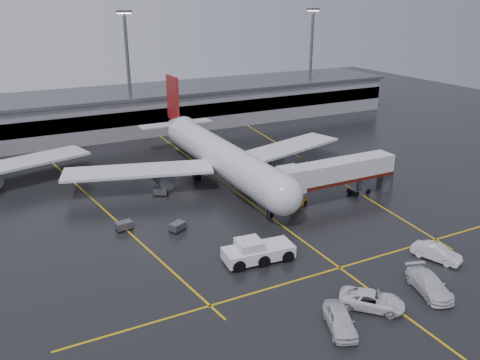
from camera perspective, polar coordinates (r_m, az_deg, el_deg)
ground at (r=72.29m, az=0.69°, el=-2.23°), size 220.00×220.00×0.00m
apron_line_centre at (r=72.28m, az=0.69°, el=-2.22°), size 0.25×90.00×0.02m
apron_line_stop at (r=55.80m, az=11.46°, el=-9.92°), size 60.00×0.25×0.02m
apron_line_left at (r=75.19m, az=-16.62°, el=-2.20°), size 9.99×69.35×0.02m
apron_line_right at (r=89.18m, az=7.94°, el=2.03°), size 7.57×69.64×0.02m
terminal at (r=113.82m, az=-10.76°, el=8.12°), size 122.00×19.00×8.60m
light_mast_mid at (r=105.17m, az=-12.82°, el=12.61°), size 3.00×1.20×25.45m
light_mast_right at (r=124.29m, az=8.23°, el=14.02°), size 3.00×1.20×25.45m
main_airliner at (r=79.04m, az=-2.59°, el=3.00°), size 48.80×45.60×14.10m
jet_bridge at (r=72.35m, az=11.29°, el=0.71°), size 19.90×3.40×6.05m
pushback_tractor at (r=55.57m, az=1.93°, el=-8.30°), size 8.16×4.07×2.82m
belt_loader at (r=70.41m, az=6.64°, el=-2.57°), size 3.46×2.47×2.02m
service_van_a at (r=49.65m, az=15.01°, el=-13.26°), size 6.31×6.29×1.69m
service_van_b at (r=53.67m, az=21.05°, el=-11.18°), size 4.26×6.75×1.82m
service_van_c at (r=60.09m, az=21.78°, el=-7.81°), size 3.62×5.67×1.76m
service_van_d at (r=46.26m, az=11.49°, el=-15.58°), size 4.11×5.86×1.85m
baggage_cart_a at (r=63.01m, az=-7.25°, el=-5.33°), size 2.37×2.07×1.12m
baggage_cart_b at (r=64.47m, az=-13.27°, el=-5.12°), size 2.12×1.50×1.12m
baggage_cart_c at (r=74.45m, az=-9.16°, el=-1.29°), size 2.38×2.12×1.12m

